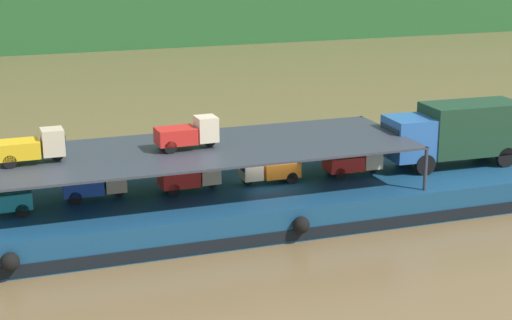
# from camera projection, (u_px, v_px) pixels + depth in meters

# --- Properties ---
(ground_plane) EXTENTS (400.00, 400.00, 0.00)m
(ground_plane) POSITION_uv_depth(u_px,v_px,m) (269.00, 214.00, 38.69)
(ground_plane) COLOR brown
(cargo_barge) EXTENTS (29.53, 8.01, 1.50)m
(cargo_barge) POSITION_uv_depth(u_px,v_px,m) (269.00, 199.00, 38.47)
(cargo_barge) COLOR navy
(cargo_barge) RESTS_ON ground
(covered_lorry) EXTENTS (7.91, 2.50, 3.10)m
(covered_lorry) POSITION_uv_depth(u_px,v_px,m) (456.00, 132.00, 40.80)
(covered_lorry) COLOR #285BA3
(covered_lorry) RESTS_ON cargo_barge
(cargo_rack) EXTENTS (20.33, 6.62, 2.00)m
(cargo_rack) POSITION_uv_depth(u_px,v_px,m) (188.00, 151.00, 36.53)
(cargo_rack) COLOR #2D333D
(cargo_rack) RESTS_ON cargo_barge
(mini_truck_lower_aft) EXTENTS (2.76, 1.24, 1.38)m
(mini_truck_lower_aft) POSITION_uv_depth(u_px,v_px,m) (96.00, 183.00, 36.08)
(mini_truck_lower_aft) COLOR #1E47B7
(mini_truck_lower_aft) RESTS_ON cargo_barge
(mini_truck_lower_mid) EXTENTS (2.77, 1.25, 1.38)m
(mini_truck_lower_mid) POSITION_uv_depth(u_px,v_px,m) (191.00, 175.00, 37.18)
(mini_truck_lower_mid) COLOR red
(mini_truck_lower_mid) RESTS_ON cargo_barge
(mini_truck_lower_fore) EXTENTS (2.74, 1.20, 1.38)m
(mini_truck_lower_fore) POSITION_uv_depth(u_px,v_px,m) (268.00, 168.00, 38.26)
(mini_truck_lower_fore) COLOR orange
(mini_truck_lower_fore) RESTS_ON cargo_barge
(mini_truck_lower_bow) EXTENTS (2.76, 1.23, 1.38)m
(mini_truck_lower_bow) POSITION_uv_depth(u_px,v_px,m) (354.00, 161.00, 39.53)
(mini_truck_lower_bow) COLOR red
(mini_truck_lower_bow) RESTS_ON cargo_barge
(mini_truck_upper_stern) EXTENTS (2.75, 1.22, 1.38)m
(mini_truck_upper_stern) POSITION_uv_depth(u_px,v_px,m) (32.00, 147.00, 34.23)
(mini_truck_upper_stern) COLOR gold
(mini_truck_upper_stern) RESTS_ON cargo_rack
(mini_truck_upper_mid) EXTENTS (2.77, 1.25, 1.38)m
(mini_truck_upper_mid) POSITION_uv_depth(u_px,v_px,m) (188.00, 133.00, 36.41)
(mini_truck_upper_mid) COLOR red
(mini_truck_upper_mid) RESTS_ON cargo_rack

